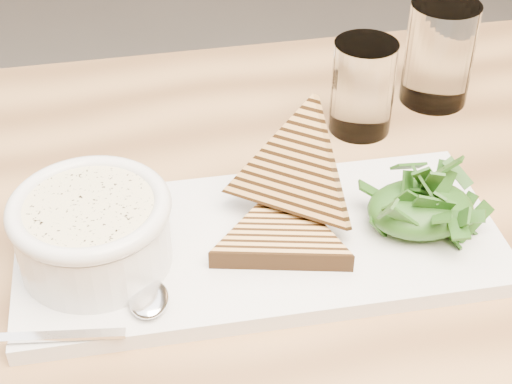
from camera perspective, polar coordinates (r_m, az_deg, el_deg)
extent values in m
cube|color=#AB7A48|center=(0.70, 12.57, -7.49)|extent=(1.37, 0.94, 0.04)
cube|color=silver|center=(0.69, 0.28, -3.79)|extent=(0.42, 0.19, 0.02)
cylinder|color=silver|center=(0.66, -11.70, -3.26)|extent=(0.13, 0.13, 0.05)
cylinder|color=beige|center=(0.64, -12.04, -1.23)|extent=(0.11, 0.11, 0.01)
torus|color=silver|center=(0.64, -12.06, -1.10)|extent=(0.13, 0.13, 0.01)
ellipsoid|color=#1A4412|center=(0.70, 11.87, -1.21)|extent=(0.09, 0.07, 0.04)
ellipsoid|color=silver|center=(0.63, -7.80, -7.70)|extent=(0.04, 0.05, 0.01)
cube|color=silver|center=(0.62, -14.53, -10.11)|extent=(0.11, 0.02, 0.00)
cylinder|color=white|center=(0.83, 7.77, 7.57)|extent=(0.07, 0.07, 0.10)
cylinder|color=white|center=(0.89, 13.18, 9.79)|extent=(0.08, 0.08, 0.11)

